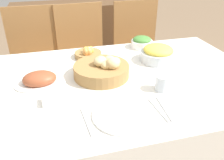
# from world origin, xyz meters

# --- Properties ---
(dining_table) EXTENTS (1.69, 1.02, 0.76)m
(dining_table) POSITION_xyz_m (0.00, 0.00, 0.38)
(dining_table) COLOR silver
(dining_table) RESTS_ON ground
(chair_far_right) EXTENTS (0.42, 0.42, 0.98)m
(chair_far_right) POSITION_xyz_m (0.49, 0.86, 0.53)
(chair_far_right) COLOR olive
(chair_far_right) RESTS_ON ground
(chair_far_left) EXTENTS (0.42, 0.42, 0.98)m
(chair_far_left) POSITION_xyz_m (-0.44, 0.86, 0.53)
(chair_far_left) COLOR olive
(chair_far_left) RESTS_ON ground
(chair_far_center) EXTENTS (0.45, 0.45, 0.98)m
(chair_far_center) POSITION_xyz_m (-0.03, 0.86, 0.53)
(chair_far_center) COLOR olive
(chair_far_center) RESTS_ON ground
(sideboard) EXTENTS (1.42, 0.44, 0.87)m
(sideboard) POSITION_xyz_m (0.02, 1.58, 0.43)
(sideboard) COLOR brown
(sideboard) RESTS_ON ground
(bread_basket) EXTENTS (0.31, 0.31, 0.13)m
(bread_basket) POSITION_xyz_m (-0.04, 0.05, 0.80)
(bread_basket) COLOR #9E7542
(bread_basket) RESTS_ON dining_table
(egg_basket) EXTENTS (0.17, 0.17, 0.08)m
(egg_basket) POSITION_xyz_m (-0.07, 0.33, 0.78)
(egg_basket) COLOR #9E7542
(egg_basket) RESTS_ON dining_table
(ham_platter) EXTENTS (0.27, 0.19, 0.08)m
(ham_platter) POSITION_xyz_m (-0.38, 0.05, 0.78)
(ham_platter) COLOR white
(ham_platter) RESTS_ON dining_table
(pineapple_bowl) EXTENTS (0.22, 0.22, 0.11)m
(pineapple_bowl) POSITION_xyz_m (0.34, 0.16, 0.81)
(pineapple_bowl) COLOR silver
(pineapple_bowl) RESTS_ON dining_table
(green_salad_bowl) EXTENTS (0.15, 0.15, 0.08)m
(green_salad_bowl) POSITION_xyz_m (0.33, 0.41, 0.80)
(green_salad_bowl) COLOR white
(green_salad_bowl) RESTS_ON dining_table
(dinner_plate) EXTENTS (0.27, 0.27, 0.01)m
(dinner_plate) POSITION_xyz_m (-0.03, -0.32, 0.76)
(dinner_plate) COLOR white
(dinner_plate) RESTS_ON dining_table
(fork) EXTENTS (0.02, 0.19, 0.00)m
(fork) POSITION_xyz_m (-0.19, -0.32, 0.76)
(fork) COLOR #B7B7BC
(fork) RESTS_ON dining_table
(knife) EXTENTS (0.02, 0.19, 0.00)m
(knife) POSITION_xyz_m (0.13, -0.32, 0.76)
(knife) COLOR #B7B7BC
(knife) RESTS_ON dining_table
(spoon) EXTENTS (0.02, 0.19, 0.00)m
(spoon) POSITION_xyz_m (0.16, -0.32, 0.76)
(spoon) COLOR #B7B7BC
(spoon) RESTS_ON dining_table
(drinking_cup) EXTENTS (0.07, 0.07, 0.08)m
(drinking_cup) POSITION_xyz_m (0.22, -0.17, 0.80)
(drinking_cup) COLOR silver
(drinking_cup) RESTS_ON dining_table
(butter_dish) EXTENTS (0.11, 0.07, 0.03)m
(butter_dish) POSITION_xyz_m (-0.31, -0.15, 0.77)
(butter_dish) COLOR white
(butter_dish) RESTS_ON dining_table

